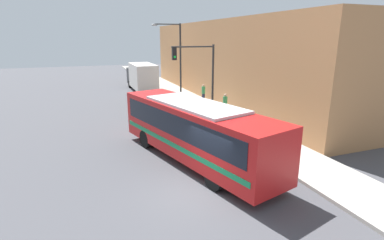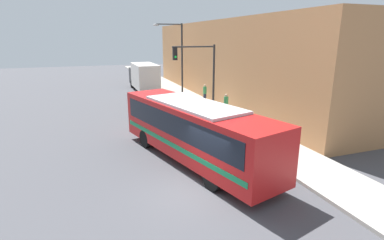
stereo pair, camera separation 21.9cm
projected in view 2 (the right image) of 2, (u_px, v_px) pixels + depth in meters
ground_plane at (196, 192)px, 12.31m from camera, size 120.00×120.00×0.00m
sidewalk at (183, 95)px, 32.38m from camera, size 3.05×70.00×0.16m
building_facade at (232, 61)px, 30.67m from camera, size 6.00×33.15×7.64m
city_bus at (194, 128)px, 14.88m from camera, size 5.09×10.75×3.07m
delivery_truck at (144, 76)px, 35.10m from camera, size 2.36×7.77×3.20m
fire_hydrant at (249, 134)px, 17.91m from camera, size 0.24×0.33×0.81m
traffic_light_pole at (200, 69)px, 21.85m from camera, size 3.28×0.35×5.47m
street_lamp at (178, 55)px, 29.15m from camera, size 2.88×0.28×7.26m
pedestrian_near_corner at (205, 93)px, 28.42m from camera, size 0.34×0.34×1.68m
pedestrian_mid_block at (226, 105)px, 23.16m from camera, size 0.34×0.34×1.79m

